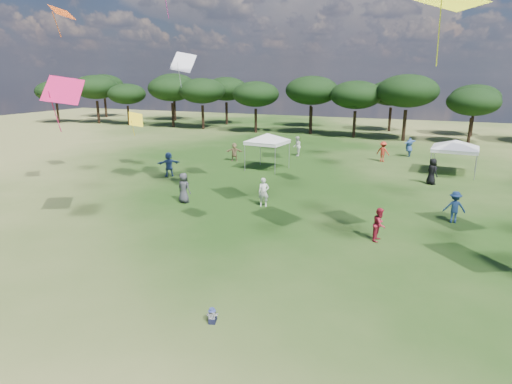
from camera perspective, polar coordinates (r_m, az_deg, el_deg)
ground at (r=13.05m, az=-12.25°, el=-19.92°), size 140.00×140.00×0.00m
tree_line at (r=56.19m, az=18.82°, el=12.49°), size 108.78×17.63×7.77m
tent_left at (r=34.47m, az=1.53°, el=7.63°), size 5.76×5.76×3.26m
tent_right at (r=36.43m, az=25.13°, el=6.12°), size 6.62×6.62×2.95m
toddler at (r=13.89m, az=-5.85°, el=-16.14°), size 0.38×0.41×0.51m
festival_crowd at (r=32.98m, az=11.65°, el=3.53°), size 29.06×24.45×1.87m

